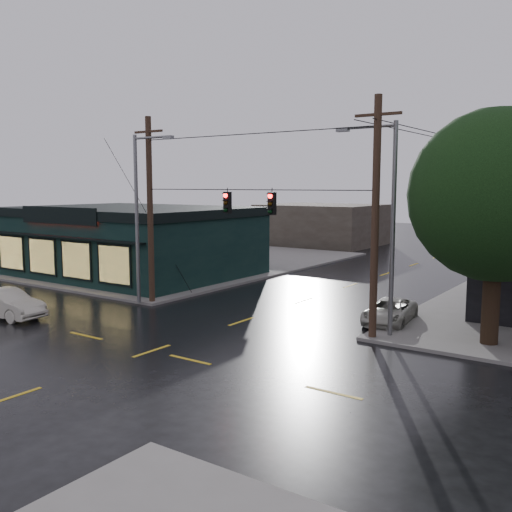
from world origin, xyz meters
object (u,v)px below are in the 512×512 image
Objects in this scene: sedan_cream at (5,304)px; utility_pole_nw at (152,304)px; utility_pole_ne at (372,340)px; suv_silver at (390,312)px; corner_tree at (496,196)px.

utility_pole_nw is at bearing -33.76° from sedan_cream.
utility_pole_ne is (13.00, 0.00, 0.00)m from utility_pole_nw.
utility_pole_nw is at bearing -172.55° from suv_silver.
utility_pole_ne is 3.26m from suv_silver.
corner_tree is 23.00m from sedan_cream.
utility_pole_ne is at bearing -87.79° from suv_silver.
utility_pole_ne is 2.33× the size of sedan_cream.
corner_tree is at bearing 21.92° from utility_pole_ne.
sedan_cream is 1.05× the size of suv_silver.
utility_pole_nw reaches higher than sedan_cream.
utility_pole_ne reaches higher than sedan_cream.
utility_pole_nw is 2.33× the size of sedan_cream.
corner_tree reaches higher than sedan_cream.
utility_pole_nw reaches higher than suv_silver.
corner_tree is at bearing 5.71° from utility_pole_nw.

